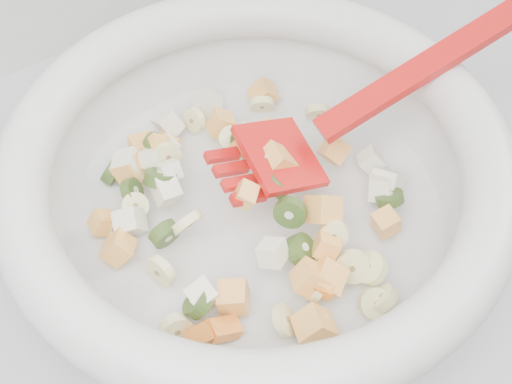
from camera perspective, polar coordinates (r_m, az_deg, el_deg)
counter at (r=1.04m, az=1.97°, el=-14.75°), size 2.00×0.60×0.90m
mixing_bowl at (r=0.57m, az=0.01°, el=0.83°), size 0.49×0.41×0.15m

